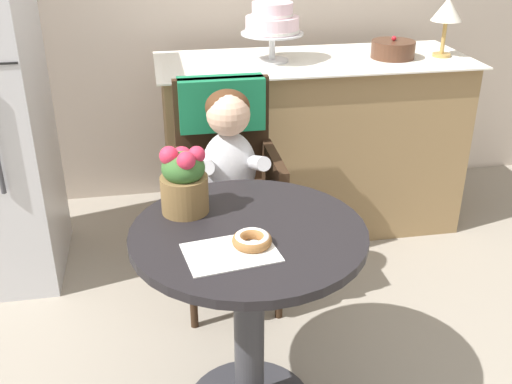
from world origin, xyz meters
name	(u,v)px	position (x,y,z in m)	size (l,w,h in m)	color
cafe_table	(249,288)	(0.00, 0.00, 0.51)	(0.72, 0.72, 0.72)	black
wicker_chair	(225,157)	(0.03, 0.76, 0.64)	(0.42, 0.45, 0.95)	#332114
seated_child	(230,163)	(0.03, 0.61, 0.68)	(0.27, 0.32, 0.73)	silver
paper_napkin	(231,253)	(-0.07, -0.12, 0.72)	(0.26, 0.18, 0.00)	white
donut_front	(252,240)	(-0.01, -0.09, 0.74)	(0.12, 0.12, 0.04)	#936033
flower_vase	(184,179)	(-0.18, 0.16, 0.83)	(0.15, 0.15, 0.22)	brown
display_counter	(311,144)	(0.55, 1.30, 0.45)	(1.56, 0.62, 0.90)	#93754C
tiered_cake_stand	(272,23)	(0.34, 1.30, 1.08)	(0.30, 0.30, 0.28)	silver
round_layer_cake	(393,49)	(0.94, 1.26, 0.94)	(0.21, 0.21, 0.11)	#4C2D1E
table_lamp	(447,12)	(1.19, 1.25, 1.12)	(0.15, 0.15, 0.28)	#B28C47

